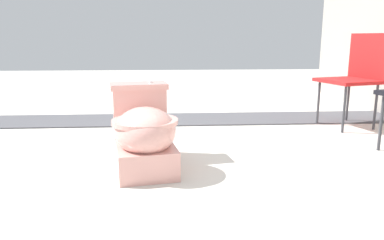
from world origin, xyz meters
name	(u,v)px	position (x,y,z in m)	size (l,w,h in m)	color
ground_plane	(123,156)	(0.00, 0.00, 0.00)	(14.00, 14.00, 0.00)	beige
gravel_strip	(187,119)	(-1.14, 0.50, 0.01)	(0.56, 8.00, 0.01)	#4C4C51
toilet	(144,133)	(0.24, 0.16, 0.22)	(0.69, 0.48, 0.52)	#E09E93
folding_chair_left	(358,70)	(-0.78, 2.01, 0.51)	(0.54, 0.54, 0.83)	red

